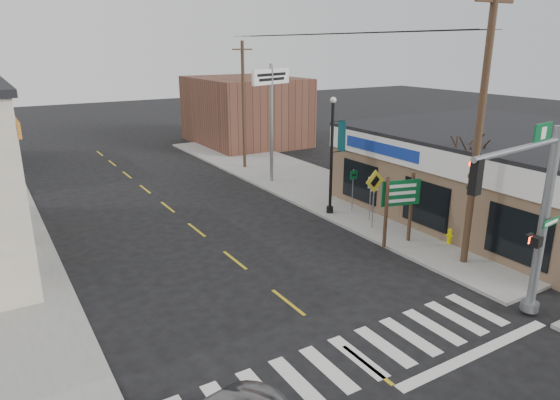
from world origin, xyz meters
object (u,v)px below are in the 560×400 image
guide_sign (400,200)px  bare_tree (471,144)px  traffic_signal_pole (532,206)px  lamp_post (333,147)px  dance_center_sign (271,94)px  utility_pole_far (244,104)px  utility_pole_near (479,129)px  fire_hydrant (450,235)px

guide_sign → bare_tree: size_ratio=0.56×
traffic_signal_pole → lamp_post: bearing=77.1°
dance_center_sign → utility_pole_far: bearing=64.2°
guide_sign → utility_pole_near: size_ratio=0.30×
utility_pole_near → traffic_signal_pole: bearing=-115.8°
fire_hydrant → lamp_post: size_ratio=0.12×
bare_tree → utility_pole_far: 17.03m
utility_pole_far → traffic_signal_pole: bearing=-98.3°
fire_hydrant → utility_pole_far: 17.45m
dance_center_sign → utility_pole_near: 14.39m
utility_pole_near → utility_pole_far: bearing=93.4°
lamp_post → utility_pole_far: bearing=97.2°
bare_tree → utility_pole_far: size_ratio=0.64×
lamp_post → dance_center_sign: (0.56, 6.87, 1.96)m
dance_center_sign → bare_tree: 12.98m
bare_tree → utility_pole_near: bearing=-137.1°
fire_hydrant → lamp_post: 6.90m
bare_tree → lamp_post: bearing=113.5°
fire_hydrant → lamp_post: (-1.84, 5.94, 2.98)m
guide_sign → utility_pole_near: utility_pole_near is taller
guide_sign → lamp_post: 5.03m
lamp_post → dance_center_sign: bearing=96.9°
traffic_signal_pole → guide_sign: 6.61m
lamp_post → utility_pole_near: bearing=-72.1°
lamp_post → dance_center_sign: dance_center_sign is taller
fire_hydrant → utility_pole_near: 5.21m
fire_hydrant → dance_center_sign: bearing=95.7°
guide_sign → bare_tree: bare_tree is taller
fire_hydrant → utility_pole_near: utility_pole_near is taller
fire_hydrant → guide_sign: bearing=150.5°
lamp_post → utility_pole_near: 7.79m
lamp_post → bare_tree: bearing=-54.9°
traffic_signal_pole → dance_center_sign: bearing=77.6°
traffic_signal_pole → utility_pole_near: utility_pole_near is taller
fire_hydrant → bare_tree: bearing=2.3°
lamp_post → utility_pole_far: 11.11m
lamp_post → dance_center_sign: 7.17m
dance_center_sign → utility_pole_near: bearing=-110.8°
traffic_signal_pole → bare_tree: 6.46m
dance_center_sign → guide_sign: bearing=-115.3°
traffic_signal_pole → lamp_post: size_ratio=1.06×
guide_sign → utility_pole_far: bearing=102.7°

